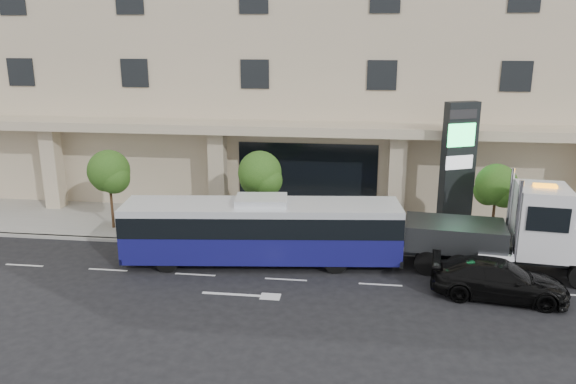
{
  "coord_description": "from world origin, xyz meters",
  "views": [
    {
      "loc": [
        2.93,
        -23.4,
        10.06
      ],
      "look_at": [
        -0.36,
        2.0,
        2.91
      ],
      "focal_mm": 35.0,
      "sensor_mm": 36.0,
      "label": 1
    }
  ],
  "objects_px": {
    "black_sedan": "(499,279)",
    "signage_pylon": "(458,169)",
    "city_bus": "(262,230)",
    "tow_truck": "(517,233)"
  },
  "relations": [
    {
      "from": "signage_pylon",
      "to": "black_sedan",
      "type": "bearing_deg",
      "value": -107.76
    },
    {
      "from": "city_bus",
      "to": "black_sedan",
      "type": "bearing_deg",
      "value": -19.32
    },
    {
      "from": "city_bus",
      "to": "black_sedan",
      "type": "xyz_separation_m",
      "value": [
        9.91,
        -2.27,
        -0.84
      ]
    },
    {
      "from": "black_sedan",
      "to": "signage_pylon",
      "type": "bearing_deg",
      "value": 13.58
    },
    {
      "from": "city_bus",
      "to": "tow_truck",
      "type": "xyz_separation_m",
      "value": [
        11.15,
        0.28,
        0.24
      ]
    },
    {
      "from": "tow_truck",
      "to": "signage_pylon",
      "type": "height_order",
      "value": "signage_pylon"
    },
    {
      "from": "black_sedan",
      "to": "city_bus",
      "type": "bearing_deg",
      "value": 84.77
    },
    {
      "from": "tow_truck",
      "to": "signage_pylon",
      "type": "bearing_deg",
      "value": 119.89
    },
    {
      "from": "city_bus",
      "to": "black_sedan",
      "type": "relative_size",
      "value": 2.41
    },
    {
      "from": "signage_pylon",
      "to": "tow_truck",
      "type": "bearing_deg",
      "value": -89.73
    }
  ]
}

